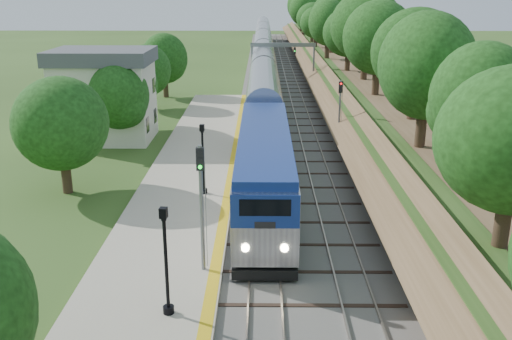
{
  "coord_description": "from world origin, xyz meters",
  "views": [
    {
      "loc": [
        -0.14,
        -19.45,
        13.19
      ],
      "look_at": [
        -0.5,
        12.59,
        2.8
      ],
      "focal_mm": 40.0,
      "sensor_mm": 36.0,
      "label": 1
    }
  ],
  "objects_px": {
    "train": "(263,62)",
    "signal_gantry": "(283,54)",
    "signal_farside": "(340,108)",
    "station_building": "(105,94)",
    "signal_platform": "(201,195)",
    "lamppost_mid": "(166,268)",
    "lamppost_far": "(203,163)"
  },
  "relations": [
    {
      "from": "signal_farside",
      "to": "signal_platform",
      "type": "bearing_deg",
      "value": -112.75
    },
    {
      "from": "train",
      "to": "signal_gantry",
      "type": "bearing_deg",
      "value": -77.16
    },
    {
      "from": "station_building",
      "to": "lamppost_mid",
      "type": "bearing_deg",
      "value": -70.93
    },
    {
      "from": "signal_gantry",
      "to": "lamppost_mid",
      "type": "bearing_deg",
      "value": -96.78
    },
    {
      "from": "signal_gantry",
      "to": "train",
      "type": "relative_size",
      "value": 0.07
    },
    {
      "from": "lamppost_mid",
      "to": "signal_platform",
      "type": "distance_m",
      "value": 4.3
    },
    {
      "from": "station_building",
      "to": "signal_gantry",
      "type": "relative_size",
      "value": 1.02
    },
    {
      "from": "station_building",
      "to": "signal_farside",
      "type": "xyz_separation_m",
      "value": [
        20.2,
        -3.52,
        -0.42
      ]
    },
    {
      "from": "signal_platform",
      "to": "signal_farside",
      "type": "relative_size",
      "value": 1.05
    },
    {
      "from": "station_building",
      "to": "train",
      "type": "bearing_deg",
      "value": 68.66
    },
    {
      "from": "station_building",
      "to": "signal_platform",
      "type": "height_order",
      "value": "station_building"
    },
    {
      "from": "station_building",
      "to": "signal_gantry",
      "type": "bearing_deg",
      "value": 56.62
    },
    {
      "from": "signal_farside",
      "to": "lamppost_mid",
      "type": "bearing_deg",
      "value": -111.7
    },
    {
      "from": "signal_platform",
      "to": "lamppost_mid",
      "type": "bearing_deg",
      "value": -105.45
    },
    {
      "from": "train",
      "to": "signal_farside",
      "type": "distance_m",
      "value": 39.86
    },
    {
      "from": "signal_gantry",
      "to": "lamppost_mid",
      "type": "distance_m",
      "value": 54.47
    },
    {
      "from": "station_building",
      "to": "train",
      "type": "relative_size",
      "value": 0.07
    },
    {
      "from": "lamppost_far",
      "to": "train",
      "type": "bearing_deg",
      "value": 85.59
    },
    {
      "from": "lamppost_mid",
      "to": "station_building",
      "type": "bearing_deg",
      "value": 109.07
    },
    {
      "from": "lamppost_far",
      "to": "signal_farside",
      "type": "height_order",
      "value": "signal_farside"
    },
    {
      "from": "lamppost_far",
      "to": "signal_farside",
      "type": "distance_m",
      "value": 15.23
    },
    {
      "from": "station_building",
      "to": "lamppost_far",
      "type": "relative_size",
      "value": 1.89
    },
    {
      "from": "signal_gantry",
      "to": "signal_farside",
      "type": "distance_m",
      "value": 28.78
    },
    {
      "from": "signal_gantry",
      "to": "train",
      "type": "xyz_separation_m",
      "value": [
        -2.47,
        10.84,
        -2.46
      ]
    },
    {
      "from": "signal_gantry",
      "to": "station_building",
      "type": "bearing_deg",
      "value": -123.38
    },
    {
      "from": "lamppost_far",
      "to": "signal_farside",
      "type": "bearing_deg",
      "value": 48.24
    },
    {
      "from": "signal_gantry",
      "to": "lamppost_far",
      "type": "distance_m",
      "value": 40.41
    },
    {
      "from": "station_building",
      "to": "train",
      "type": "xyz_separation_m",
      "value": [
        14.0,
        35.83,
        -1.73
      ]
    },
    {
      "from": "station_building",
      "to": "lamppost_mid",
      "type": "relative_size",
      "value": 1.85
    },
    {
      "from": "lamppost_far",
      "to": "signal_farside",
      "type": "xyz_separation_m",
      "value": [
        10.11,
        11.32,
        1.25
      ]
    },
    {
      "from": "train",
      "to": "lamppost_mid",
      "type": "height_order",
      "value": "lamppost_mid"
    },
    {
      "from": "train",
      "to": "lamppost_far",
      "type": "distance_m",
      "value": 50.83
    }
  ]
}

